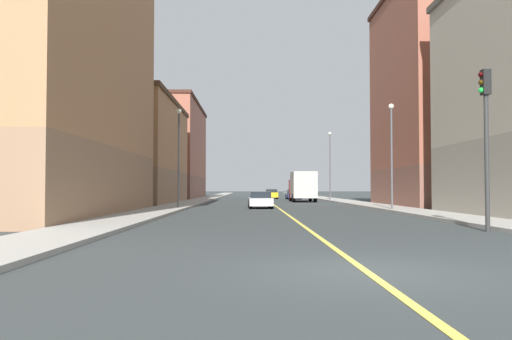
{
  "coord_description": "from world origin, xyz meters",
  "views": [
    {
      "loc": [
        -2.15,
        -9.67,
        1.55
      ],
      "look_at": [
        -1.47,
        48.59,
        3.52
      ],
      "focal_mm": 36.44,
      "sensor_mm": 36.0,
      "label": 1
    }
  ],
  "objects_px": {
    "building_right_midblock": "(125,152)",
    "car_yellow": "(271,194)",
    "building_right_corner": "(31,37)",
    "car_blue": "(293,195)",
    "street_lamp_left_far": "(330,159)",
    "box_truck": "(303,186)",
    "building_right_distant": "(165,151)",
    "street_lamp_left_near": "(392,145)",
    "traffic_light_left_near": "(486,126)",
    "building_left_mid": "(449,97)",
    "car_silver": "(260,200)",
    "street_lamp_right_near": "(179,147)"
  },
  "relations": [
    {
      "from": "building_left_mid",
      "to": "building_right_corner",
      "type": "distance_m",
      "value": 31.68
    },
    {
      "from": "building_right_midblock",
      "to": "traffic_light_left_near",
      "type": "height_order",
      "value": "building_right_midblock"
    },
    {
      "from": "building_right_midblock",
      "to": "building_right_distant",
      "type": "relative_size",
      "value": 0.85
    },
    {
      "from": "traffic_light_left_near",
      "to": "street_lamp_right_near",
      "type": "bearing_deg",
      "value": 125.68
    },
    {
      "from": "car_blue",
      "to": "box_truck",
      "type": "xyz_separation_m",
      "value": [
        -0.0,
        -12.21,
        1.08
      ]
    },
    {
      "from": "street_lamp_left_near",
      "to": "car_silver",
      "type": "bearing_deg",
      "value": 150.86
    },
    {
      "from": "building_right_corner",
      "to": "street_lamp_left_far",
      "type": "distance_m",
      "value": 38.88
    },
    {
      "from": "building_right_corner",
      "to": "car_silver",
      "type": "distance_m",
      "value": 18.96
    },
    {
      "from": "building_right_midblock",
      "to": "car_yellow",
      "type": "bearing_deg",
      "value": 54.96
    },
    {
      "from": "street_lamp_left_near",
      "to": "building_right_corner",
      "type": "bearing_deg",
      "value": -165.49
    },
    {
      "from": "building_right_corner",
      "to": "car_blue",
      "type": "height_order",
      "value": "building_right_corner"
    },
    {
      "from": "building_right_midblock",
      "to": "street_lamp_left_near",
      "type": "distance_m",
      "value": 26.85
    },
    {
      "from": "building_right_corner",
      "to": "building_right_distant",
      "type": "distance_m",
      "value": 45.15
    },
    {
      "from": "building_right_corner",
      "to": "building_right_distant",
      "type": "height_order",
      "value": "building_right_corner"
    },
    {
      "from": "building_left_mid",
      "to": "building_right_corner",
      "type": "height_order",
      "value": "building_right_corner"
    },
    {
      "from": "building_right_corner",
      "to": "street_lamp_left_far",
      "type": "height_order",
      "value": "building_right_corner"
    },
    {
      "from": "street_lamp_left_far",
      "to": "box_truck",
      "type": "distance_m",
      "value": 6.3
    },
    {
      "from": "building_right_corner",
      "to": "box_truck",
      "type": "height_order",
      "value": "building_right_corner"
    },
    {
      "from": "street_lamp_left_near",
      "to": "car_blue",
      "type": "height_order",
      "value": "street_lamp_left_near"
    },
    {
      "from": "street_lamp_left_near",
      "to": "car_yellow",
      "type": "height_order",
      "value": "street_lamp_left_near"
    },
    {
      "from": "building_right_midblock",
      "to": "street_lamp_left_far",
      "type": "height_order",
      "value": "building_right_midblock"
    },
    {
      "from": "traffic_light_left_near",
      "to": "street_lamp_left_far",
      "type": "relative_size",
      "value": 0.73
    },
    {
      "from": "box_truck",
      "to": "street_lamp_left_near",
      "type": "bearing_deg",
      "value": -80.78
    },
    {
      "from": "building_left_mid",
      "to": "building_right_distant",
      "type": "distance_m",
      "value": 42.46
    },
    {
      "from": "street_lamp_left_near",
      "to": "building_left_mid",
      "type": "bearing_deg",
      "value": 49.1
    },
    {
      "from": "car_silver",
      "to": "street_lamp_left_near",
      "type": "bearing_deg",
      "value": -29.14
    },
    {
      "from": "building_left_mid",
      "to": "car_yellow",
      "type": "bearing_deg",
      "value": 114.55
    },
    {
      "from": "building_right_corner",
      "to": "street_lamp_left_near",
      "type": "height_order",
      "value": "building_right_corner"
    },
    {
      "from": "street_lamp_left_far",
      "to": "car_silver",
      "type": "relative_size",
      "value": 1.95
    },
    {
      "from": "car_silver",
      "to": "car_yellow",
      "type": "bearing_deg",
      "value": 86.17
    },
    {
      "from": "building_right_midblock",
      "to": "street_lamp_left_far",
      "type": "relative_size",
      "value": 2.45
    },
    {
      "from": "car_blue",
      "to": "street_lamp_left_near",
      "type": "bearing_deg",
      "value": -84.01
    },
    {
      "from": "street_lamp_right_near",
      "to": "street_lamp_left_far",
      "type": "relative_size",
      "value": 0.89
    },
    {
      "from": "building_right_midblock",
      "to": "street_lamp_right_near",
      "type": "xyz_separation_m",
      "value": [
        7.05,
        -13.29,
        -0.58
      ]
    },
    {
      "from": "street_lamp_left_near",
      "to": "box_truck",
      "type": "xyz_separation_m",
      "value": [
        -3.64,
        22.4,
        -2.68
      ]
    },
    {
      "from": "building_right_corner",
      "to": "car_yellow",
      "type": "xyz_separation_m",
      "value": [
        15.1,
        43.16,
        -9.24
      ]
    },
    {
      "from": "building_right_midblock",
      "to": "street_lamp_right_near",
      "type": "height_order",
      "value": "building_right_midblock"
    },
    {
      "from": "building_right_corner",
      "to": "street_lamp_left_near",
      "type": "relative_size",
      "value": 2.97
    },
    {
      "from": "building_right_distant",
      "to": "car_silver",
      "type": "height_order",
      "value": "building_right_distant"
    },
    {
      "from": "car_yellow",
      "to": "box_truck",
      "type": "bearing_deg",
      "value": -79.67
    },
    {
      "from": "building_left_mid",
      "to": "building_right_distant",
      "type": "bearing_deg",
      "value": 132.34
    },
    {
      "from": "building_left_mid",
      "to": "street_lamp_left_near",
      "type": "relative_size",
      "value": 2.58
    },
    {
      "from": "street_lamp_left_far",
      "to": "car_silver",
      "type": "distance_m",
      "value": 23.68
    },
    {
      "from": "building_right_distant",
      "to": "car_silver",
      "type": "relative_size",
      "value": 5.59
    },
    {
      "from": "building_right_midblock",
      "to": "car_yellow",
      "type": "relative_size",
      "value": 4.46
    },
    {
      "from": "building_right_corner",
      "to": "street_lamp_right_near",
      "type": "distance_m",
      "value": 12.21
    },
    {
      "from": "box_truck",
      "to": "building_right_corner",
      "type": "bearing_deg",
      "value": -122.57
    },
    {
      "from": "box_truck",
      "to": "building_right_distant",
      "type": "bearing_deg",
      "value": 136.3
    },
    {
      "from": "building_right_midblock",
      "to": "street_lamp_right_near",
      "type": "distance_m",
      "value": 15.05
    },
    {
      "from": "building_right_midblock",
      "to": "box_truck",
      "type": "bearing_deg",
      "value": 19.54
    }
  ]
}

